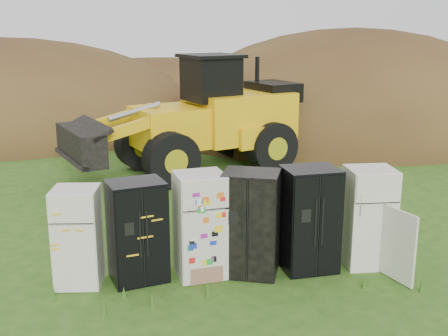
# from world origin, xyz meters

# --- Properties ---
(ground) EXTENTS (120.00, 120.00, 0.00)m
(ground) POSITION_xyz_m (0.00, 0.00, 0.00)
(ground) COLOR #274D14
(ground) RESTS_ON ground
(fridge_leftmost) EXTENTS (0.79, 0.77, 1.63)m
(fridge_leftmost) POSITION_xyz_m (-2.51, -0.02, 0.81)
(fridge_leftmost) COLOR silver
(fridge_leftmost) RESTS_ON ground
(fridge_black_side) EXTENTS (1.04, 0.91, 1.70)m
(fridge_black_side) POSITION_xyz_m (-1.56, -0.01, 0.85)
(fridge_black_side) COLOR black
(fridge_black_side) RESTS_ON ground
(fridge_sticker) EXTENTS (0.90, 0.84, 1.78)m
(fridge_sticker) POSITION_xyz_m (-0.52, 0.02, 0.89)
(fridge_sticker) COLOR silver
(fridge_sticker) RESTS_ON ground
(fridge_dark_mid) EXTENTS (1.11, 1.01, 1.79)m
(fridge_dark_mid) POSITION_xyz_m (0.33, -0.04, 0.90)
(fridge_dark_mid) COLOR black
(fridge_dark_mid) RESTS_ON ground
(fridge_black_right) EXTENTS (0.97, 0.83, 1.81)m
(fridge_black_right) POSITION_xyz_m (1.36, -0.01, 0.90)
(fridge_black_right) COLOR black
(fridge_black_right) RESTS_ON ground
(fridge_open_door) EXTENTS (0.82, 0.76, 1.76)m
(fridge_open_door) POSITION_xyz_m (2.44, 0.02, 0.88)
(fridge_open_door) COLOR silver
(fridge_open_door) RESTS_ON ground
(wheel_loader) EXTENTS (7.41, 5.09, 3.32)m
(wheel_loader) POSITION_xyz_m (-0.21, 6.77, 1.66)
(wheel_loader) COLOR #E6A90F
(wheel_loader) RESTS_ON ground
(dirt_mound_right) EXTENTS (14.67, 10.76, 8.04)m
(dirt_mound_right) POSITION_xyz_m (6.67, 11.93, 0.00)
(dirt_mound_right) COLOR #402714
(dirt_mound_right) RESTS_ON ground
(dirt_mound_left) EXTENTS (17.00, 12.75, 7.29)m
(dirt_mound_left) POSITION_xyz_m (-7.18, 15.23, 0.00)
(dirt_mound_left) COLOR #402714
(dirt_mound_left) RESTS_ON ground
(dirt_mound_back) EXTENTS (16.34, 10.89, 5.19)m
(dirt_mound_back) POSITION_xyz_m (-0.61, 18.44, 0.00)
(dirt_mound_back) COLOR #402714
(dirt_mound_back) RESTS_ON ground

